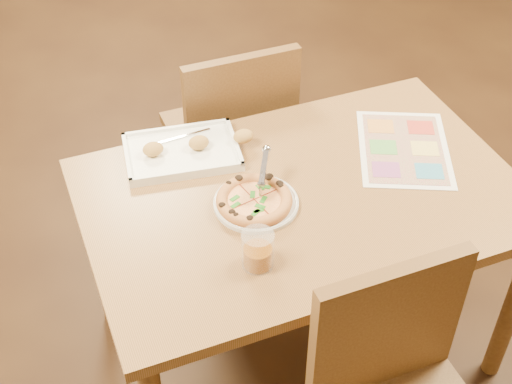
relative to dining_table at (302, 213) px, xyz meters
name	(u,v)px	position (x,y,z in m)	size (l,w,h in m)	color
dining_table	(302,213)	(0.00, 0.00, 0.00)	(1.30, 0.85, 0.72)	#8E5D38
chair_near	(399,384)	(0.00, -0.60, -0.07)	(0.42, 0.42, 0.47)	brown
chair_far	(234,124)	(0.00, 0.60, -0.07)	(0.42, 0.42, 0.47)	brown
plate	(256,203)	(-0.15, 0.00, 0.09)	(0.25, 0.25, 0.01)	silver
pizza	(254,200)	(-0.16, 0.00, 0.11)	(0.22, 0.22, 0.03)	#E18C4C
pizza_cutter	(263,172)	(-0.11, 0.04, 0.17)	(0.09, 0.14, 0.09)	silver
appetizer_tray	(185,151)	(-0.27, 0.30, 0.10)	(0.42, 0.29, 0.06)	white
glass_tumbler	(258,252)	(-0.23, -0.22, 0.13)	(0.09, 0.09, 0.11)	#87460A
menu	(404,148)	(0.39, 0.07, 0.09)	(0.28, 0.40, 0.01)	white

